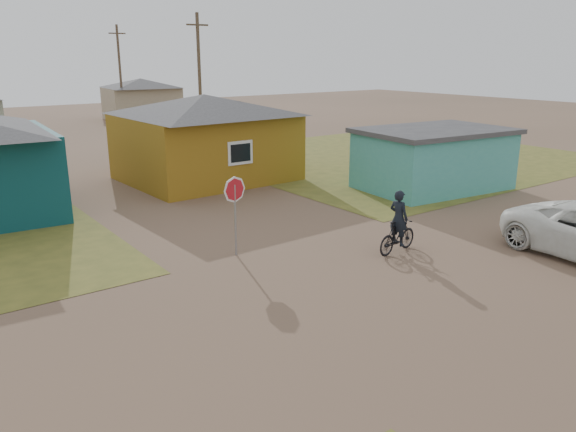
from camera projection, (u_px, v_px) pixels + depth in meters
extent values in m
plane|color=brown|center=(386.00, 287.00, 14.11)|extent=(120.00, 120.00, 0.00)
cube|color=olive|center=(394.00, 156.00, 32.14)|extent=(20.00, 18.00, 0.00)
cube|color=#906516|center=(206.00, 147.00, 25.96)|extent=(7.21, 6.24, 3.00)
pyramid|color=#363638|center=(204.00, 104.00, 25.42)|extent=(7.72, 6.76, 0.90)
cube|color=silver|center=(240.00, 153.00, 23.57)|extent=(1.20, 0.06, 1.00)
cube|color=black|center=(241.00, 153.00, 23.55)|extent=(0.95, 0.04, 0.75)
cube|color=teal|center=(433.00, 161.00, 24.21)|extent=(6.39, 4.61, 2.40)
cube|color=#363638|center=(435.00, 131.00, 23.85)|extent=(6.71, 4.93, 0.20)
cube|color=tan|center=(142.00, 104.00, 50.39)|extent=(6.41, 5.50, 2.80)
pyramid|color=#363638|center=(140.00, 83.00, 49.89)|extent=(6.95, 6.05, 0.80)
cylinder|color=brown|center=(200.00, 83.00, 33.74)|extent=(0.20, 0.20, 8.00)
cube|color=brown|center=(197.00, 25.00, 32.83)|extent=(1.40, 0.10, 0.10)
cylinder|color=brown|center=(120.00, 75.00, 46.70)|extent=(0.20, 0.20, 8.00)
cube|color=brown|center=(117.00, 33.00, 45.79)|extent=(1.40, 0.10, 0.10)
cylinder|color=gray|center=(235.00, 220.00, 16.05)|extent=(0.06, 0.06, 2.10)
imported|color=black|center=(398.00, 236.00, 16.42)|extent=(1.71, 0.68, 1.00)
imported|color=black|center=(399.00, 218.00, 16.27)|extent=(0.47, 0.65, 1.64)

